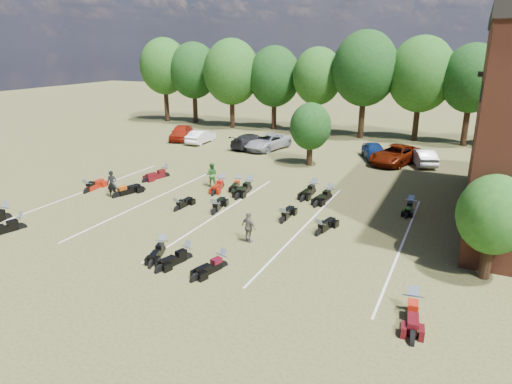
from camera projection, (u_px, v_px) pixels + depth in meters
The scene contains 35 objects.
ground at pixel (244, 242), 22.12m from camera, with size 160.00×160.00×0.00m, color brown.
car_0 at pixel (181, 132), 45.76m from camera, with size 1.77×4.40×1.50m, color maroon.
car_1 at pixel (201, 137), 44.25m from camera, with size 1.35×3.87×1.27m, color silver.
car_2 at pixel (267, 142), 41.50m from camera, with size 2.36×5.11×1.42m, color #919499.
car_3 at pixel (252, 141), 42.06m from camera, with size 1.88×4.62×1.34m, color black.
car_4 at pixel (374, 151), 37.99m from camera, with size 1.60×3.99×1.36m, color navy.
car_5 at pixel (422, 157), 36.17m from camera, with size 1.38×3.97×1.31m, color #AFB0AB.
car_6 at pixel (395, 155), 36.52m from camera, with size 2.47×5.36×1.49m, color #5F1605.
car_7 at pixel (502, 165), 33.21m from camera, with size 2.16×5.31×1.54m, color #343337.
person_black at pixel (112, 184), 28.44m from camera, with size 0.61×0.40×1.67m, color black.
person_green at pixel (212, 175), 30.55m from camera, with size 0.80×0.63×1.65m, color #2C6F29.
person_grey at pixel (249, 227), 21.86m from camera, with size 0.91×0.38×1.55m, color #615A53.
motorcycle_0 at pixel (6, 219), 24.99m from camera, with size 0.78×2.46×1.37m, color black, non-canonical shape.
motorcycle_1 at pixel (21, 229), 23.67m from camera, with size 0.72×2.25×1.26m, color black, non-canonical shape.
motorcycle_3 at pixel (187, 259), 20.33m from camera, with size 0.67×2.11×1.17m, color black, non-canonical shape.
motorcycle_4 at pixel (163, 252), 21.04m from camera, with size 0.65×2.04×1.13m, color black, non-canonical shape.
motorcycle_5 at pixel (222, 267), 19.57m from camera, with size 0.67×2.10×1.17m, color black, non-canonical shape.
motorcycle_6 at pixel (411, 312), 16.28m from camera, with size 0.77×2.42×1.35m, color #45090F, non-canonical shape.
motorcycle_7 at pixel (87, 192), 29.53m from camera, with size 0.74×2.33×1.30m, color maroon, non-canonical shape.
motorcycle_8 at pixel (117, 197), 28.62m from camera, with size 0.77×2.41×1.35m, color black, non-canonical shape.
motorcycle_9 at pixel (215, 213), 25.84m from camera, with size 0.73×2.29×1.28m, color black, non-canonical shape.
motorcycle_10 at pixel (177, 210), 26.32m from camera, with size 0.64×2.00×1.11m, color black, non-canonical shape.
motorcycle_11 at pixel (283, 222), 24.57m from camera, with size 0.69×2.15×1.20m, color black, non-canonical shape.
motorcycle_13 at pixel (319, 234), 22.97m from camera, with size 0.70×2.20×1.22m, color black, non-canonical shape.
motorcycle_14 at pixel (166, 177), 33.04m from camera, with size 0.76×2.38×1.32m, color #490A10, non-canonical shape.
motorcycle_15 at pixel (222, 187), 30.58m from camera, with size 0.73×2.28×1.27m, color maroon, non-canonical shape.
motorcycle_16 at pixel (249, 190), 29.93m from camera, with size 0.80×2.51×1.40m, color black, non-canonical shape.
motorcycle_17 at pixel (238, 186), 30.82m from camera, with size 0.65×2.04×1.14m, color black, non-canonical shape.
motorcycle_18 at pixel (329, 199), 28.34m from camera, with size 0.76×2.40×1.34m, color black, non-canonical shape.
motorcycle_19 at pixel (313, 193), 29.41m from camera, with size 0.77×2.43×1.35m, color black, non-canonical shape.
motorcycle_20 at pixel (410, 209), 26.51m from camera, with size 0.66×2.06×1.15m, color black, non-canonical shape.
tree_line at pixel (365, 74), 45.55m from camera, with size 56.00×6.00×9.79m.
young_tree_near_building at pixel (494, 215), 17.87m from camera, with size 2.80×2.80×4.16m.
young_tree_midfield at pixel (310, 126), 35.33m from camera, with size 3.20×3.20×4.70m.
parking_lines at pixel (221, 213), 25.92m from camera, with size 20.10×14.00×0.01m.
Camera 1 is at (9.21, -18.12, 9.08)m, focal length 32.00 mm.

